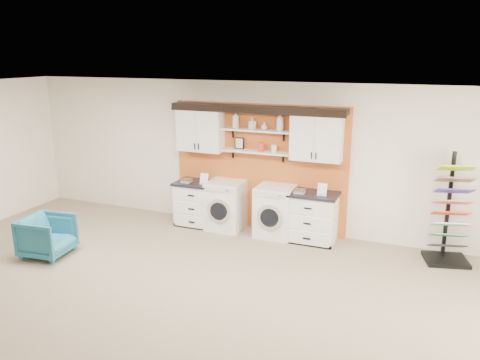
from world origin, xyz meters
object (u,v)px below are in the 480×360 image
at_px(base_cabinet_left, 199,203).
at_px(dryer, 275,211).
at_px(washer, 226,205).
at_px(sample_rack, 449,229).
at_px(base_cabinet_right, 311,217).
at_px(armchair, 47,236).

bearing_deg(base_cabinet_left, dryer, -0.12).
xyz_separation_m(washer, sample_rack, (3.93, -0.03, 0.09)).
bearing_deg(dryer, washer, 180.00).
bearing_deg(base_cabinet_right, washer, -179.88).
distance_m(base_cabinet_right, armchair, 4.55).
bearing_deg(base_cabinet_left, washer, -0.33).
bearing_deg(washer, sample_rack, -0.49).
bearing_deg(sample_rack, base_cabinet_left, 165.81).
relative_size(base_cabinet_left, dryer, 0.93).
bearing_deg(armchair, dryer, -61.54).
relative_size(base_cabinet_left, washer, 0.94).
bearing_deg(washer, base_cabinet_right, 0.12).
xyz_separation_m(base_cabinet_right, washer, (-1.67, -0.00, 0.02)).
relative_size(washer, sample_rack, 0.52).
height_order(base_cabinet_right, dryer, dryer).
xyz_separation_m(base_cabinet_right, sample_rack, (2.25, -0.04, 0.11)).
relative_size(dryer, armchair, 1.27).
relative_size(base_cabinet_right, armchair, 1.23).
xyz_separation_m(base_cabinet_left, sample_rack, (4.51, -0.04, 0.12)).
height_order(sample_rack, armchair, sample_rack).
height_order(base_cabinet_left, armchair, base_cabinet_left).
height_order(base_cabinet_left, base_cabinet_right, base_cabinet_right).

